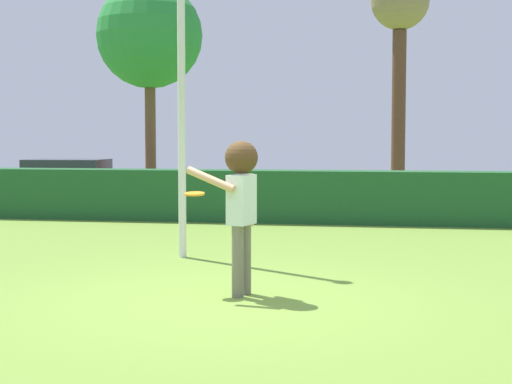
# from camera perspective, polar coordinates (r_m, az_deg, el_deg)

# --- Properties ---
(ground_plane) EXTENTS (60.00, 60.00, 0.00)m
(ground_plane) POSITION_cam_1_polar(r_m,az_deg,el_deg) (8.69, -2.10, -8.18)
(ground_plane) COLOR olive
(person) EXTENTS (0.83, 0.55, 1.81)m
(person) POSITION_cam_1_polar(r_m,az_deg,el_deg) (8.80, -1.15, -0.14)
(person) COLOR #6F6B5A
(person) RESTS_ON ground
(frisbee) EXTENTS (0.24, 0.24, 0.05)m
(frisbee) POSITION_cam_1_polar(r_m,az_deg,el_deg) (9.03, -4.64, -0.14)
(frisbee) COLOR orange
(lamppost) EXTENTS (0.24, 0.24, 5.80)m
(lamppost) POSITION_cam_1_polar(r_m,az_deg,el_deg) (11.81, -5.64, 10.69)
(lamppost) COLOR silver
(lamppost) RESTS_ON ground
(hedge_row) EXTENTS (19.65, 0.90, 1.14)m
(hedge_row) POSITION_cam_1_polar(r_m,az_deg,el_deg) (16.70, 3.71, -0.33)
(hedge_row) COLOR #1F5429
(hedge_row) RESTS_ON ground
(parked_car_red) EXTENTS (4.29, 2.01, 1.25)m
(parked_car_red) POSITION_cam_1_polar(r_m,az_deg,el_deg) (22.55, -13.98, 0.98)
(parked_car_red) COLOR #B21E1E
(parked_car_red) RESTS_ON ground
(maple_tree) EXTENTS (3.27, 3.27, 6.66)m
(maple_tree) POSITION_cam_1_polar(r_m,az_deg,el_deg) (24.09, -8.01, 11.50)
(maple_tree) COLOR brown
(maple_tree) RESTS_ON ground
(bare_elm_tree) EXTENTS (1.78, 1.78, 6.95)m
(bare_elm_tree) POSITION_cam_1_polar(r_m,az_deg,el_deg) (24.22, 10.76, 12.80)
(bare_elm_tree) COLOR brown
(bare_elm_tree) RESTS_ON ground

